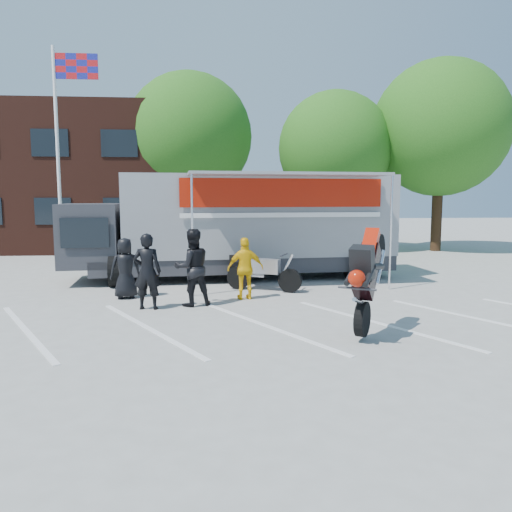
{
  "coord_description": "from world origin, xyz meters",
  "views": [
    {
      "loc": [
        -0.85,
        -9.04,
        2.67
      ],
      "look_at": [
        0.11,
        2.31,
        1.3
      ],
      "focal_mm": 35.0,
      "sensor_mm": 36.0,
      "label": 1
    }
  ],
  "objects": [
    {
      "name": "ground",
      "position": [
        0.0,
        0.0,
        0.0
      ],
      "size": [
        100.0,
        100.0,
        0.0
      ],
      "primitive_type": "plane",
      "color": "#A3A39E",
      "rests_on": "ground"
    },
    {
      "name": "parking_bay_lines",
      "position": [
        0.0,
        1.0,
        0.01
      ],
      "size": [
        18.09,
        13.33,
        0.01
      ],
      "primitive_type": "cube",
      "rotation": [
        0.0,
        0.0,
        0.52
      ],
      "color": "white",
      "rests_on": "ground"
    },
    {
      "name": "office_building",
      "position": [
        -10.0,
        18.0,
        3.5
      ],
      "size": [
        18.0,
        8.0,
        7.0
      ],
      "primitive_type": "cube",
      "color": "#3F1C14",
      "rests_on": "ground"
    },
    {
      "name": "flagpole",
      "position": [
        -6.24,
        10.0,
        5.05
      ],
      "size": [
        1.61,
        0.12,
        8.0
      ],
      "color": "white",
      "rests_on": "ground"
    },
    {
      "name": "tree_left",
      "position": [
        -2.0,
        16.0,
        5.57
      ],
      "size": [
        6.12,
        6.12,
        8.64
      ],
      "color": "#382314",
      "rests_on": "ground"
    },
    {
      "name": "tree_mid",
      "position": [
        5.0,
        15.0,
        4.94
      ],
      "size": [
        5.44,
        5.44,
        7.68
      ],
      "color": "#382314",
      "rests_on": "ground"
    },
    {
      "name": "tree_right",
      "position": [
        10.0,
        14.5,
        5.88
      ],
      "size": [
        6.46,
        6.46,
        9.12
      ],
      "color": "#382314",
      "rests_on": "ground"
    },
    {
      "name": "transporter_truck",
      "position": [
        0.15,
        7.15,
        0.0
      ],
      "size": [
        10.89,
        5.92,
        3.34
      ],
      "primitive_type": null,
      "rotation": [
        0.0,
        0.0,
        0.08
      ],
      "color": "gray",
      "rests_on": "ground"
    },
    {
      "name": "parked_motorcycle",
      "position": [
        0.55,
        4.82,
        0.0
      ],
      "size": [
        2.35,
        1.61,
        1.18
      ],
      "primitive_type": null,
      "rotation": [
        0.0,
        0.0,
        1.15
      ],
      "color": "#B2B2B7",
      "rests_on": "ground"
    },
    {
      "name": "stunt_bike_rider",
      "position": [
        2.26,
        0.4,
        0.0
      ],
      "size": [
        1.72,
        2.05,
        2.19
      ],
      "primitive_type": null,
      "rotation": [
        0.0,
        0.0,
        -0.54
      ],
      "color": "black",
      "rests_on": "ground"
    },
    {
      "name": "spectator_leather_a",
      "position": [
        -3.16,
        4.09,
        0.8
      ],
      "size": [
        0.89,
        0.71,
        1.6
      ],
      "primitive_type": "imported",
      "rotation": [
        0.0,
        0.0,
        3.43
      ],
      "color": "black",
      "rests_on": "ground"
    },
    {
      "name": "spectator_leather_b",
      "position": [
        -2.42,
        2.76,
        0.91
      ],
      "size": [
        0.7,
        0.5,
        1.81
      ],
      "primitive_type": "imported",
      "rotation": [
        0.0,
        0.0,
        3.03
      ],
      "color": "black",
      "rests_on": "ground"
    },
    {
      "name": "spectator_leather_c",
      "position": [
        -1.38,
        3.06,
        0.94
      ],
      "size": [
        1.09,
        0.96,
        1.89
      ],
      "primitive_type": "imported",
      "rotation": [
        0.0,
        0.0,
        3.45
      ],
      "color": "black",
      "rests_on": "ground"
    },
    {
      "name": "spectator_hivis",
      "position": [
        -0.04,
        3.71,
        0.81
      ],
      "size": [
        0.99,
        0.52,
        1.61
      ],
      "primitive_type": "imported",
      "rotation": [
        0.0,
        0.0,
        3.28
      ],
      "color": "yellow",
      "rests_on": "ground"
    }
  ]
}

